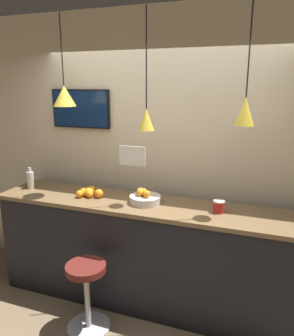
{
  "coord_description": "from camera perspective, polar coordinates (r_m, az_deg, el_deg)",
  "views": [
    {
      "loc": [
        1.0,
        -2.05,
        2.17
      ],
      "look_at": [
        0.0,
        0.71,
        1.42
      ],
      "focal_mm": 35.0,
      "sensor_mm": 36.0,
      "label": 1
    }
  ],
  "objects": [
    {
      "name": "spread_jar",
      "position": [
        2.98,
        12.42,
        -6.56
      ],
      "size": [
        0.1,
        0.1,
        0.11
      ],
      "color": "red",
      "rests_on": "service_counter"
    },
    {
      "name": "juice_bottle",
      "position": [
        3.77,
        -19.64,
        -1.91
      ],
      "size": [
        0.08,
        0.08,
        0.23
      ],
      "color": "silver",
      "rests_on": "service_counter"
    },
    {
      "name": "mounted_tv",
      "position": [
        3.66,
        -11.48,
        10.08
      ],
      "size": [
        0.68,
        0.04,
        0.41
      ],
      "color": "black"
    },
    {
      "name": "bar_stool",
      "position": [
        3.14,
        -10.46,
        -19.56
      ],
      "size": [
        0.39,
        0.39,
        0.64
      ],
      "color": "#B7B7BC",
      "rests_on": "ground_plane"
    },
    {
      "name": "fruit_bowl",
      "position": [
        3.14,
        -0.43,
        -5.2
      ],
      "size": [
        0.3,
        0.3,
        0.15
      ],
      "color": "beige",
      "rests_on": "service_counter"
    },
    {
      "name": "pendant_lamp_middle",
      "position": [
        2.93,
        -0.11,
        8.69
      ],
      "size": [
        0.14,
        0.14,
        1.03
      ],
      "color": "black"
    },
    {
      "name": "pendant_lamp_right",
      "position": [
        2.75,
        16.72,
        9.55
      ],
      "size": [
        0.15,
        0.15,
        0.95
      ],
      "color": "black"
    },
    {
      "name": "pendant_lamp_left",
      "position": [
        3.3,
        -14.2,
        12.13
      ],
      "size": [
        0.22,
        0.22,
        0.84
      ],
      "color": "black"
    },
    {
      "name": "service_counter",
      "position": [
        3.36,
        -0.0,
        -14.74
      ],
      "size": [
        3.08,
        0.6,
        1.07
      ],
      "color": "black",
      "rests_on": "ground_plane"
    },
    {
      "name": "orange_pile",
      "position": [
        3.38,
        -10.01,
        -4.17
      ],
      "size": [
        0.27,
        0.23,
        0.09
      ],
      "color": "orange",
      "rests_on": "service_counter"
    },
    {
      "name": "hanging_menu_board",
      "position": [
        2.81,
        -2.58,
        2.11
      ],
      "size": [
        0.24,
        0.01,
        0.17
      ],
      "color": "silver"
    },
    {
      "name": "back_wall",
      "position": [
        3.4,
        2.38,
        2.15
      ],
      "size": [
        8.0,
        0.06,
        2.9
      ],
      "color": "beige",
      "rests_on": "ground_plane"
    }
  ]
}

